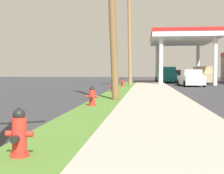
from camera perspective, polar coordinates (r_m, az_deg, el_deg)
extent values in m
cylinder|color=red|center=(5.18, -16.12, -11.47)|extent=(0.29, 0.29, 0.06)
cylinder|color=red|center=(5.12, -16.16, -8.53)|extent=(0.22, 0.22, 0.60)
sphere|color=black|center=(5.06, -16.21, -4.76)|extent=(0.19, 0.19, 0.19)
cylinder|color=black|center=(5.05, -16.23, -3.86)|extent=(0.06, 0.06, 0.05)
cylinder|color=red|center=(5.17, -17.83, -7.90)|extent=(0.10, 0.09, 0.09)
cylinder|color=red|center=(5.05, -14.47, -8.11)|extent=(0.10, 0.09, 0.09)
cylinder|color=black|center=(4.96, -16.91, -8.92)|extent=(0.11, 0.12, 0.11)
cylinder|color=red|center=(12.11, -3.57, -3.20)|extent=(0.29, 0.29, 0.06)
cylinder|color=red|center=(12.09, -3.57, -1.93)|extent=(0.22, 0.22, 0.60)
sphere|color=black|center=(12.06, -3.58, -0.32)|extent=(0.19, 0.19, 0.19)
cylinder|color=black|center=(12.06, -3.58, 0.06)|extent=(0.06, 0.06, 0.05)
cylinder|color=red|center=(12.11, -4.32, -1.69)|extent=(0.10, 0.09, 0.09)
cylinder|color=red|center=(12.06, -2.82, -1.71)|extent=(0.10, 0.09, 0.09)
cylinder|color=black|center=(11.92, -3.71, -2.01)|extent=(0.11, 0.12, 0.11)
cylinder|color=red|center=(20.33, 0.12, -0.77)|extent=(0.29, 0.29, 0.06)
cylinder|color=red|center=(20.32, 0.12, -0.01)|extent=(0.22, 0.22, 0.60)
sphere|color=black|center=(20.30, 0.12, 0.95)|extent=(0.19, 0.19, 0.19)
cylinder|color=black|center=(20.30, 0.12, 1.18)|extent=(0.06, 0.06, 0.05)
cylinder|color=red|center=(20.33, -0.33, 0.13)|extent=(0.10, 0.09, 0.09)
cylinder|color=red|center=(20.30, 0.57, 0.13)|extent=(0.10, 0.09, 0.09)
cylinder|color=black|center=(20.15, 0.07, -0.04)|extent=(0.11, 0.12, 0.11)
cylinder|color=red|center=(27.08, 1.87, 0.12)|extent=(0.29, 0.29, 0.06)
cylinder|color=red|center=(27.07, 1.87, 0.69)|extent=(0.22, 0.22, 0.60)
sphere|color=black|center=(27.06, 1.87, 1.41)|extent=(0.19, 0.19, 0.19)
cylinder|color=black|center=(27.06, 1.87, 1.58)|extent=(0.06, 0.06, 0.05)
cylinder|color=red|center=(27.08, 1.53, 0.80)|extent=(0.10, 0.09, 0.09)
cylinder|color=red|center=(27.06, 2.21, 0.79)|extent=(0.10, 0.09, 0.09)
cylinder|color=black|center=(26.90, 1.84, 0.68)|extent=(0.11, 0.12, 0.11)
cylinder|color=brown|center=(14.99, 0.01, 14.24)|extent=(0.74, 0.50, 8.54)
cylinder|color=#937047|center=(29.24, 3.16, 8.87)|extent=(0.54, 0.75, 8.78)
cylinder|color=silver|center=(33.06, 8.70, 4.56)|extent=(0.44, 0.44, 4.89)
cylinder|color=silver|center=(33.76, 17.91, 4.42)|extent=(0.44, 0.44, 4.89)
cylinder|color=silver|center=(43.64, 8.03, 4.13)|extent=(0.44, 0.44, 4.89)
cylinder|color=silver|center=(44.16, 15.05, 4.04)|extent=(0.44, 0.44, 4.89)
cube|color=white|center=(38.72, 12.38, 8.26)|extent=(7.19, 12.39, 0.50)
cube|color=red|center=(38.77, 12.39, 8.89)|extent=(7.29, 12.49, 0.36)
cube|color=#47474C|center=(33.29, 13.33, 1.67)|extent=(0.70, 1.10, 1.60)
cube|color=#47474C|center=(43.81, 11.54, 1.94)|extent=(0.70, 1.10, 1.60)
cube|color=white|center=(31.61, 13.83, 1.23)|extent=(2.13, 4.61, 0.85)
cube|color=white|center=(31.38, 13.93, 2.50)|extent=(1.74, 2.13, 0.56)
cylinder|color=black|center=(33.13, 11.76, 0.81)|extent=(0.26, 0.61, 0.60)
cylinder|color=black|center=(33.47, 14.66, 0.80)|extent=(0.26, 0.61, 0.60)
cylinder|color=black|center=(29.79, 12.87, 0.59)|extent=(0.26, 0.61, 0.60)
cylinder|color=black|center=(30.16, 16.08, 0.57)|extent=(0.26, 0.61, 0.60)
cube|color=navy|center=(45.66, 12.98, 1.70)|extent=(1.97, 4.56, 0.85)
cube|color=navy|center=(45.43, 13.04, 2.58)|extent=(1.67, 2.08, 0.56)
cylinder|color=black|center=(47.22, 11.62, 1.39)|extent=(0.24, 0.61, 0.60)
cylinder|color=black|center=(47.48, 13.68, 1.38)|extent=(0.24, 0.61, 0.60)
cylinder|color=black|center=(43.85, 12.21, 1.28)|extent=(0.24, 0.61, 0.60)
cylinder|color=black|center=(44.13, 14.42, 1.27)|extent=(0.24, 0.61, 0.60)
cube|color=#197075|center=(41.43, 9.56, 1.79)|extent=(2.45, 5.55, 1.00)
cube|color=#197075|center=(40.46, 9.77, 3.01)|extent=(2.01, 2.20, 0.76)
cube|color=#197075|center=(42.60, 9.33, 2.65)|extent=(2.12, 3.07, 0.24)
cylinder|color=black|center=(39.47, 11.38, 1.24)|extent=(0.28, 0.78, 0.76)
cylinder|color=black|center=(39.17, 8.65, 1.26)|extent=(0.28, 0.78, 0.76)
cylinder|color=black|center=(43.70, 10.37, 1.40)|extent=(0.28, 0.78, 0.76)
cylinder|color=black|center=(43.44, 7.90, 1.41)|extent=(0.28, 0.78, 0.76)
cube|color=tan|center=(38.85, 15.55, 1.66)|extent=(2.18, 5.46, 1.00)
cube|color=tan|center=(37.89, 15.86, 2.96)|extent=(1.91, 2.11, 0.76)
cube|color=tan|center=(40.00, 15.22, 2.58)|extent=(1.98, 2.98, 0.24)
cylinder|color=black|center=(36.96, 17.66, 1.07)|extent=(0.25, 0.77, 0.76)
cylinder|color=black|center=(36.56, 14.76, 1.09)|extent=(0.25, 0.77, 0.76)
cylinder|color=black|center=(41.15, 16.24, 1.25)|extent=(0.25, 0.77, 0.76)
cylinder|color=black|center=(40.79, 13.63, 1.27)|extent=(0.25, 0.77, 0.76)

